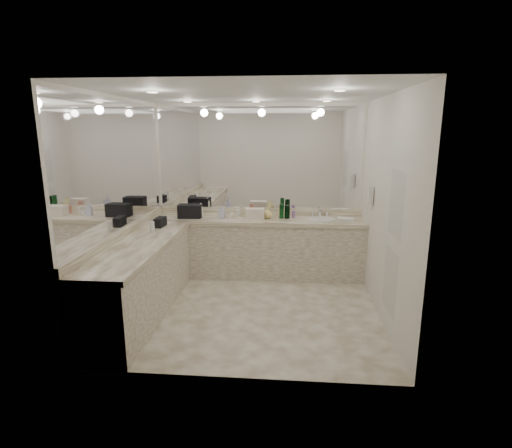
# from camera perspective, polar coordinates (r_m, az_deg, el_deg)

# --- Properties ---
(floor) EXTENTS (3.20, 3.20, 0.00)m
(floor) POSITION_cam_1_polar(r_m,az_deg,el_deg) (5.20, -0.86, -11.76)
(floor) COLOR beige
(floor) RESTS_ON ground
(ceiling) EXTENTS (3.20, 3.20, 0.00)m
(ceiling) POSITION_cam_1_polar(r_m,az_deg,el_deg) (4.73, -0.97, 18.12)
(ceiling) COLOR white
(ceiling) RESTS_ON floor
(wall_back) EXTENTS (3.20, 0.02, 2.60)m
(wall_back) POSITION_cam_1_polar(r_m,az_deg,el_deg) (6.27, 0.45, 5.01)
(wall_back) COLOR white
(wall_back) RESTS_ON floor
(wall_left) EXTENTS (0.02, 3.00, 2.60)m
(wall_left) POSITION_cam_1_polar(r_m,az_deg,el_deg) (5.20, -18.74, 2.60)
(wall_left) COLOR white
(wall_left) RESTS_ON floor
(wall_right) EXTENTS (0.02, 3.00, 2.60)m
(wall_right) POSITION_cam_1_polar(r_m,az_deg,el_deg) (4.91, 18.03, 2.05)
(wall_right) COLOR white
(wall_right) RESTS_ON floor
(vanity_back_base) EXTENTS (3.20, 0.60, 0.84)m
(vanity_back_base) POSITION_cam_1_polar(r_m,az_deg,el_deg) (6.17, 0.22, -3.51)
(vanity_back_base) COLOR silver
(vanity_back_base) RESTS_ON floor
(vanity_back_top) EXTENTS (3.20, 0.64, 0.06)m
(vanity_back_top) POSITION_cam_1_polar(r_m,az_deg,el_deg) (6.05, 0.22, 0.55)
(vanity_back_top) COLOR #F5EACE
(vanity_back_top) RESTS_ON vanity_back_base
(vanity_left_base) EXTENTS (0.60, 2.40, 0.84)m
(vanity_left_base) POSITION_cam_1_polar(r_m,az_deg,el_deg) (5.06, -16.19, -7.90)
(vanity_left_base) COLOR silver
(vanity_left_base) RESTS_ON floor
(vanity_left_top) EXTENTS (0.64, 2.42, 0.06)m
(vanity_left_top) POSITION_cam_1_polar(r_m,az_deg,el_deg) (4.91, -16.42, -2.99)
(vanity_left_top) COLOR #F5EACE
(vanity_left_top) RESTS_ON vanity_left_base
(backsplash_back) EXTENTS (3.20, 0.04, 0.10)m
(backsplash_back) POSITION_cam_1_polar(r_m,az_deg,el_deg) (6.31, 0.43, 1.84)
(backsplash_back) COLOR #F5EACE
(backsplash_back) RESTS_ON vanity_back_top
(backsplash_left) EXTENTS (0.04, 3.00, 0.10)m
(backsplash_left) POSITION_cam_1_polar(r_m,az_deg,el_deg) (5.27, -18.26, -1.14)
(backsplash_left) COLOR #F5EACE
(backsplash_left) RESTS_ON vanity_left_top
(mirror_back) EXTENTS (3.12, 0.01, 1.55)m
(mirror_back) POSITION_cam_1_polar(r_m,az_deg,el_deg) (6.21, 0.45, 9.33)
(mirror_back) COLOR white
(mirror_back) RESTS_ON wall_back
(mirror_left) EXTENTS (0.01, 2.92, 1.55)m
(mirror_left) POSITION_cam_1_polar(r_m,az_deg,el_deg) (5.14, -19.01, 7.81)
(mirror_left) COLOR white
(mirror_left) RESTS_ON wall_left
(sink) EXTENTS (0.44, 0.44, 0.03)m
(sink) POSITION_cam_1_polar(r_m,az_deg,el_deg) (6.05, 9.23, 0.63)
(sink) COLOR white
(sink) RESTS_ON vanity_back_top
(faucet) EXTENTS (0.24, 0.16, 0.14)m
(faucet) POSITION_cam_1_polar(r_m,az_deg,el_deg) (6.24, 9.11, 1.72)
(faucet) COLOR silver
(faucet) RESTS_ON vanity_back_top
(wall_phone) EXTENTS (0.06, 0.10, 0.24)m
(wall_phone) POSITION_cam_1_polar(r_m,az_deg,el_deg) (5.56, 16.02, 3.96)
(wall_phone) COLOR white
(wall_phone) RESTS_ON wall_right
(door) EXTENTS (0.02, 0.82, 2.10)m
(door) POSITION_cam_1_polar(r_m,az_deg,el_deg) (4.49, 19.06, -2.32)
(door) COLOR white
(door) RESTS_ON wall_right
(black_toiletry_bag) EXTENTS (0.36, 0.24, 0.20)m
(black_toiletry_bag) POSITION_cam_1_polar(r_m,az_deg,el_deg) (6.15, -9.40, 1.83)
(black_toiletry_bag) COLOR black
(black_toiletry_bag) RESTS_ON vanity_back_top
(black_bag_spill) EXTENTS (0.12, 0.25, 0.13)m
(black_bag_spill) POSITION_cam_1_polar(r_m,az_deg,el_deg) (5.66, -13.54, 0.30)
(black_bag_spill) COLOR black
(black_bag_spill) RESTS_ON vanity_left_top
(cream_cosmetic_case) EXTENTS (0.28, 0.18, 0.16)m
(cream_cosmetic_case) POSITION_cam_1_polar(r_m,az_deg,el_deg) (5.99, -0.13, 1.51)
(cream_cosmetic_case) COLOR silver
(cream_cosmetic_case) RESTS_ON vanity_back_top
(hand_towel) EXTENTS (0.27, 0.21, 0.04)m
(hand_towel) POSITION_cam_1_polar(r_m,az_deg,el_deg) (6.02, 12.72, 0.65)
(hand_towel) COLOR white
(hand_towel) RESTS_ON vanity_back_top
(lotion_left) EXTENTS (0.06, 0.06, 0.15)m
(lotion_left) POSITION_cam_1_polar(r_m,az_deg,el_deg) (5.36, -14.64, -0.40)
(lotion_left) COLOR white
(lotion_left) RESTS_ON vanity_left_top
(soap_bottle_a) EXTENTS (0.09, 0.09, 0.21)m
(soap_bottle_a) POSITION_cam_1_polar(r_m,az_deg,el_deg) (6.19, -7.86, 2.01)
(soap_bottle_a) COLOR silver
(soap_bottle_a) RESTS_ON vanity_back_top
(soap_bottle_b) EXTENTS (0.11, 0.11, 0.21)m
(soap_bottle_b) POSITION_cam_1_polar(r_m,az_deg,el_deg) (6.06, -4.90, 1.83)
(soap_bottle_b) COLOR silver
(soap_bottle_b) RESTS_ON vanity_back_top
(soap_bottle_c) EXTENTS (0.18, 0.18, 0.18)m
(soap_bottle_c) POSITION_cam_1_polar(r_m,az_deg,el_deg) (6.02, 1.71, 1.68)
(soap_bottle_c) COLOR #EDD77F
(soap_bottle_c) RESTS_ON vanity_back_top
(green_bottle_0) EXTENTS (0.07, 0.07, 0.22)m
(green_bottle_0) POSITION_cam_1_polar(r_m,az_deg,el_deg) (6.03, 3.67, 1.84)
(green_bottle_0) COLOR #0C4A1C
(green_bottle_0) RESTS_ON vanity_back_top
(green_bottle_1) EXTENTS (0.07, 0.07, 0.19)m
(green_bottle_1) POSITION_cam_1_polar(r_m,az_deg,el_deg) (6.03, 4.44, 1.71)
(green_bottle_1) COLOR #0C4A1C
(green_bottle_1) RESTS_ON vanity_back_top
(green_bottle_2) EXTENTS (0.07, 0.07, 0.20)m
(green_bottle_2) POSITION_cam_1_polar(r_m,az_deg,el_deg) (6.03, 4.51, 1.74)
(green_bottle_2) COLOR #0C4A1C
(green_bottle_2) RESTS_ON vanity_back_top
(amenity_bottle_0) EXTENTS (0.06, 0.06, 0.06)m
(amenity_bottle_0) POSITION_cam_1_polar(r_m,az_deg,el_deg) (6.14, -3.44, 1.30)
(amenity_bottle_0) COLOR white
(amenity_bottle_0) RESTS_ON vanity_back_top
(amenity_bottle_1) EXTENTS (0.04, 0.04, 0.08)m
(amenity_bottle_1) POSITION_cam_1_polar(r_m,az_deg,el_deg) (5.99, 2.93, 1.12)
(amenity_bottle_1) COLOR #E0B28C
(amenity_bottle_1) RESTS_ON vanity_back_top
(amenity_bottle_2) EXTENTS (0.05, 0.05, 0.08)m
(amenity_bottle_2) POSITION_cam_1_polar(r_m,az_deg,el_deg) (6.15, 1.02, 1.42)
(amenity_bottle_2) COLOR silver
(amenity_bottle_2) RESTS_ON vanity_back_top
(amenity_bottle_3) EXTENTS (0.05, 0.05, 0.11)m
(amenity_bottle_3) POSITION_cam_1_polar(r_m,az_deg,el_deg) (6.08, 5.40, 1.38)
(amenity_bottle_3) COLOR #9966B2
(amenity_bottle_3) RESTS_ON vanity_back_top
(amenity_bottle_4) EXTENTS (0.06, 0.06, 0.13)m
(amenity_bottle_4) POSITION_cam_1_polar(r_m,az_deg,el_deg) (6.17, -0.98, 1.71)
(amenity_bottle_4) COLOR #E57F66
(amenity_bottle_4) RESTS_ON vanity_back_top
(amenity_bottle_5) EXTENTS (0.06, 0.06, 0.10)m
(amenity_bottle_5) POSITION_cam_1_polar(r_m,az_deg,el_deg) (6.20, -2.54, 1.63)
(amenity_bottle_5) COLOR white
(amenity_bottle_5) RESTS_ON vanity_back_top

